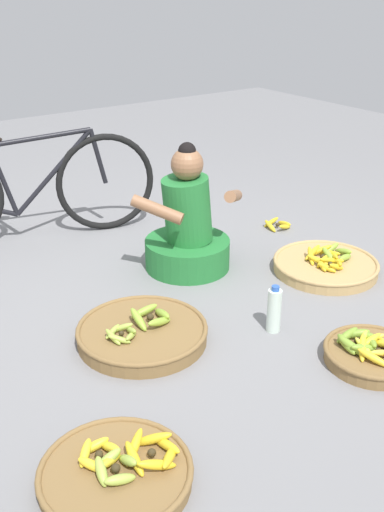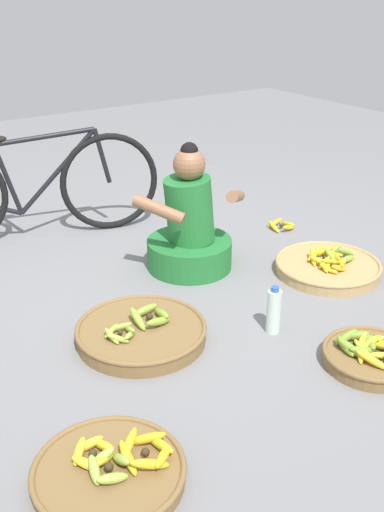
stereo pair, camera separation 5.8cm
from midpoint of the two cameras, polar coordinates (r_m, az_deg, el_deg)
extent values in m
plane|color=slate|center=(3.37, -1.42, -4.20)|extent=(10.00, 10.00, 0.00)
cylinder|color=#237233|center=(3.71, 0.21, 0.25)|extent=(0.52, 0.52, 0.18)
cylinder|color=#237233|center=(3.60, 0.21, 4.38)|extent=(0.36, 0.34, 0.41)
sphere|color=#8C6042|center=(3.51, 0.22, 8.67)|extent=(0.19, 0.19, 0.19)
sphere|color=black|center=(3.49, 0.22, 9.87)|extent=(0.10, 0.10, 0.10)
cylinder|color=#8C6042|center=(3.39, -2.66, 4.42)|extent=(0.25, 0.28, 0.16)
cylinder|color=#8C6042|center=(3.60, 4.61, 5.64)|extent=(0.27, 0.26, 0.16)
torus|color=black|center=(4.24, -7.40, 6.94)|extent=(0.67, 0.22, 0.68)
cylinder|color=black|center=(4.16, -12.17, 7.82)|extent=(0.54, 0.18, 0.55)
cylinder|color=black|center=(4.14, -16.61, 6.90)|extent=(0.15, 0.07, 0.49)
cylinder|color=black|center=(4.09, -13.32, 10.91)|extent=(0.64, 0.20, 0.08)
cylinder|color=black|center=(4.18, -8.08, 9.33)|extent=(0.12, 0.06, 0.38)
cylinder|color=brown|center=(2.96, 17.11, -9.25)|extent=(0.44, 0.44, 0.06)
torus|color=brown|center=(2.94, 17.19, -8.74)|extent=(0.46, 0.46, 0.02)
ellipsoid|color=yellow|center=(2.98, 17.03, -7.62)|extent=(0.13, 0.10, 0.07)
ellipsoid|color=yellow|center=(2.95, 16.19, -7.90)|extent=(0.14, 0.08, 0.08)
ellipsoid|color=yellow|center=(2.89, 16.47, -8.59)|extent=(0.04, 0.14, 0.08)
ellipsoid|color=yellow|center=(2.89, 18.04, -8.91)|extent=(0.14, 0.07, 0.07)
sphere|color=#382D19|center=(2.94, 17.34, -8.31)|extent=(0.03, 0.03, 0.03)
ellipsoid|color=olive|center=(2.99, 16.46, -7.41)|extent=(0.07, 0.15, 0.07)
ellipsoid|color=olive|center=(2.99, 15.64, -7.25)|extent=(0.14, 0.12, 0.07)
ellipsoid|color=olive|center=(2.97, 14.94, -7.40)|extent=(0.14, 0.04, 0.07)
ellipsoid|color=olive|center=(2.91, 14.84, -8.22)|extent=(0.07, 0.15, 0.07)
ellipsoid|color=olive|center=(2.89, 15.27, -8.38)|extent=(0.07, 0.15, 0.08)
ellipsoid|color=olive|center=(2.90, 16.43, -8.54)|extent=(0.15, 0.09, 0.07)
ellipsoid|color=olive|center=(2.96, 17.04, -7.92)|extent=(0.12, 0.14, 0.07)
sphere|color=#382D19|center=(2.94, 15.85, -7.90)|extent=(0.04, 0.04, 0.04)
ellipsoid|color=yellow|center=(2.94, 16.74, -8.00)|extent=(0.16, 0.06, 0.09)
ellipsoid|color=yellow|center=(2.89, 16.27, -8.49)|extent=(0.14, 0.13, 0.09)
ellipsoid|color=yellow|center=(2.84, 17.24, -9.39)|extent=(0.09, 0.16, 0.08)
sphere|color=#382D19|center=(2.90, 17.65, -8.75)|extent=(0.03, 0.03, 0.03)
cylinder|color=brown|center=(2.30, -7.08, -19.83)|extent=(0.55, 0.55, 0.06)
torus|color=brown|center=(2.28, -7.11, -19.34)|extent=(0.56, 0.56, 0.02)
ellipsoid|color=gold|center=(2.32, -2.29, -17.32)|extent=(0.05, 0.16, 0.06)
ellipsoid|color=gold|center=(2.34, -3.54, -16.81)|extent=(0.15, 0.12, 0.08)
ellipsoid|color=gold|center=(2.31, -5.29, -17.45)|extent=(0.14, 0.12, 0.09)
ellipsoid|color=gold|center=(2.27, -5.31, -18.44)|extent=(0.05, 0.16, 0.08)
ellipsoid|color=gold|center=(2.24, -3.21, -19.04)|extent=(0.16, 0.08, 0.08)
ellipsoid|color=gold|center=(2.28, -1.97, -18.36)|extent=(0.14, 0.13, 0.06)
sphere|color=#382D19|center=(2.29, -3.66, -18.01)|extent=(0.03, 0.03, 0.03)
ellipsoid|color=yellow|center=(2.33, -7.56, -17.36)|extent=(0.06, 0.12, 0.07)
ellipsoid|color=yellow|center=(2.35, -8.97, -17.16)|extent=(0.12, 0.05, 0.06)
ellipsoid|color=yellow|center=(2.32, -9.86, -17.71)|extent=(0.11, 0.11, 0.07)
ellipsoid|color=yellow|center=(2.28, -9.26, -18.79)|extent=(0.09, 0.12, 0.06)
ellipsoid|color=yellow|center=(2.29, -7.52, -18.44)|extent=(0.12, 0.08, 0.06)
sphere|color=#382D19|center=(2.31, -8.60, -17.94)|extent=(0.03, 0.03, 0.03)
ellipsoid|color=#9EB747|center=(2.26, -5.92, -18.57)|extent=(0.04, 0.12, 0.08)
ellipsoid|color=#9EB747|center=(2.28, -7.80, -18.41)|extent=(0.12, 0.05, 0.07)
ellipsoid|color=#9EB747|center=(2.24, -8.43, -19.36)|extent=(0.07, 0.12, 0.08)
ellipsoid|color=#9EB747|center=(2.22, -6.72, -20.13)|extent=(0.12, 0.06, 0.06)
sphere|color=#382D19|center=(2.25, -7.08, -19.17)|extent=(0.03, 0.03, 0.03)
cylinder|color=brown|center=(3.01, -4.25, -7.36)|extent=(0.64, 0.64, 0.07)
torus|color=brown|center=(2.99, -4.28, -6.77)|extent=(0.65, 0.65, 0.02)
ellipsoid|color=#8CAD38|center=(3.04, -2.33, -5.44)|extent=(0.06, 0.16, 0.07)
ellipsoid|color=#8CAD38|center=(3.07, -4.02, -5.17)|extent=(0.16, 0.05, 0.07)
ellipsoid|color=#8CAD38|center=(2.99, -4.60, -5.94)|extent=(0.04, 0.15, 0.10)
ellipsoid|color=#8CAD38|center=(2.98, -2.63, -6.19)|extent=(0.16, 0.07, 0.07)
sphere|color=#382D19|center=(3.02, -3.48, -5.73)|extent=(0.04, 0.04, 0.04)
ellipsoid|color=#9EB747|center=(2.93, -5.32, -6.94)|extent=(0.04, 0.12, 0.07)
ellipsoid|color=#9EB747|center=(2.96, -6.16, -6.66)|extent=(0.11, 0.09, 0.07)
ellipsoid|color=#9EB747|center=(2.94, -7.04, -7.01)|extent=(0.12, 0.08, 0.05)
ellipsoid|color=#9EB747|center=(2.89, -7.03, -7.53)|extent=(0.05, 0.12, 0.07)
ellipsoid|color=#9EB747|center=(2.88, -6.44, -7.74)|extent=(0.11, 0.10, 0.06)
ellipsoid|color=#9EB747|center=(2.90, -5.32, -7.44)|extent=(0.11, 0.09, 0.05)
sphere|color=#382D19|center=(2.92, -6.24, -7.21)|extent=(0.03, 0.03, 0.03)
cylinder|color=tan|center=(3.75, 13.13, -1.12)|extent=(0.62, 0.62, 0.06)
torus|color=tan|center=(3.74, 13.17, -0.67)|extent=(0.64, 0.64, 0.02)
ellipsoid|color=#8CAD38|center=(3.83, 14.76, 0.30)|extent=(0.04, 0.14, 0.07)
ellipsoid|color=#8CAD38|center=(3.83, 13.60, 0.50)|extent=(0.14, 0.06, 0.09)
ellipsoid|color=#8CAD38|center=(3.75, 13.43, -0.02)|extent=(0.06, 0.14, 0.08)
ellipsoid|color=#8CAD38|center=(3.77, 14.93, -0.25)|extent=(0.14, 0.07, 0.06)
sphere|color=#382D19|center=(3.79, 14.16, 0.07)|extent=(0.03, 0.03, 0.03)
ellipsoid|color=gold|center=(3.79, 13.49, 0.15)|extent=(0.06, 0.16, 0.07)
ellipsoid|color=gold|center=(3.80, 12.62, 0.40)|extent=(0.15, 0.11, 0.09)
ellipsoid|color=gold|center=(3.77, 11.98, 0.22)|extent=(0.16, 0.06, 0.08)
ellipsoid|color=gold|center=(3.72, 11.82, -0.08)|extent=(0.12, 0.15, 0.09)
ellipsoid|color=gold|center=(3.68, 12.59, -0.57)|extent=(0.11, 0.16, 0.07)
ellipsoid|color=gold|center=(3.69, 13.56, -0.54)|extent=(0.16, 0.06, 0.08)
ellipsoid|color=gold|center=(3.75, 13.96, -0.15)|extent=(0.13, 0.15, 0.08)
sphere|color=#382D19|center=(3.74, 12.88, -0.18)|extent=(0.03, 0.03, 0.03)
ellipsoid|color=gold|center=(3.70, 14.05, -0.59)|extent=(0.05, 0.12, 0.07)
ellipsoid|color=gold|center=(3.71, 13.56, -0.54)|extent=(0.11, 0.11, 0.05)
ellipsoid|color=gold|center=(3.68, 12.83, -0.61)|extent=(0.13, 0.06, 0.07)
ellipsoid|color=gold|center=(3.64, 12.80, -0.94)|extent=(0.08, 0.12, 0.06)
ellipsoid|color=gold|center=(3.61, 13.24, -1.19)|extent=(0.07, 0.13, 0.06)
ellipsoid|color=gold|center=(3.62, 14.12, -1.11)|extent=(0.12, 0.04, 0.08)
ellipsoid|color=gold|center=(3.66, 14.40, -0.88)|extent=(0.11, 0.11, 0.07)
sphere|color=#382D19|center=(3.66, 13.56, -0.85)|extent=(0.03, 0.03, 0.03)
ellipsoid|color=gold|center=(4.38, 9.46, 2.99)|extent=(0.04, 0.14, 0.06)
ellipsoid|color=gold|center=(4.38, 8.24, 3.13)|extent=(0.14, 0.04, 0.07)
ellipsoid|color=gold|center=(4.31, 8.12, 2.76)|extent=(0.05, 0.15, 0.07)
ellipsoid|color=gold|center=(4.31, 9.49, 2.68)|extent=(0.15, 0.06, 0.07)
sphere|color=#382D19|center=(4.34, 8.82, 2.87)|extent=(0.03, 0.03, 0.03)
cylinder|color=silver|center=(3.06, 8.26, -5.22)|extent=(0.07, 0.07, 0.23)
cylinder|color=#2D59B7|center=(3.00, 8.41, -3.12)|extent=(0.04, 0.04, 0.02)
camera|label=1|loc=(0.03, -89.46, 0.25)|focal=42.35mm
camera|label=2|loc=(0.03, 90.54, -0.25)|focal=42.35mm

